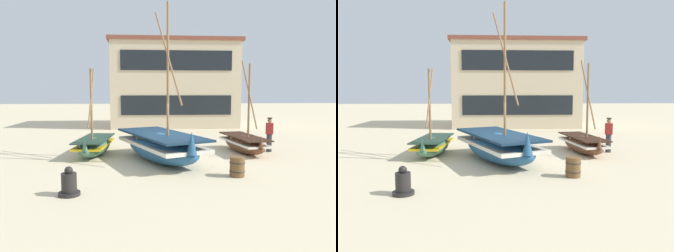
% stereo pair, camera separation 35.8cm
% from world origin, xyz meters
% --- Properties ---
extents(ground_plane, '(120.00, 120.00, 0.00)m').
position_xyz_m(ground_plane, '(0.00, 0.00, 0.00)').
color(ground_plane, beige).
extents(fishing_boat_near_left, '(1.68, 3.74, 4.45)m').
position_xyz_m(fishing_boat_near_left, '(3.75, 1.68, 0.47)').
color(fishing_boat_near_left, brown).
rests_on(fishing_boat_near_left, ground).
extents(fishing_boat_centre_large, '(3.88, 5.67, 6.45)m').
position_xyz_m(fishing_boat_centre_large, '(-0.37, -0.03, 0.67)').
color(fishing_boat_centre_large, '#23517A').
rests_on(fishing_boat_centre_large, ground).
extents(fishing_boat_far_right, '(1.62, 3.64, 4.01)m').
position_xyz_m(fishing_boat_far_right, '(-3.40, 1.62, 0.46)').
color(fishing_boat_far_right, '#427056').
rests_on(fishing_boat_far_right, ground).
extents(fisherman_by_hull, '(0.42, 0.35, 1.68)m').
position_xyz_m(fisherman_by_hull, '(5.05, 1.77, 0.83)').
color(fisherman_by_hull, '#33333D').
rests_on(fisherman_by_hull, ground).
extents(capstan_winch, '(0.63, 0.63, 0.85)m').
position_xyz_m(capstan_winch, '(-3.28, -4.42, 0.33)').
color(capstan_winch, black).
rests_on(capstan_winch, ground).
extents(wooden_barrel, '(0.56, 0.56, 0.70)m').
position_xyz_m(wooden_barrel, '(2.14, -2.73, 0.35)').
color(wooden_barrel, brown).
rests_on(wooden_barrel, ground).
extents(harbor_building_main, '(10.50, 6.02, 7.08)m').
position_xyz_m(harbor_building_main, '(1.48, 14.32, 3.55)').
color(harbor_building_main, beige).
rests_on(harbor_building_main, ground).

